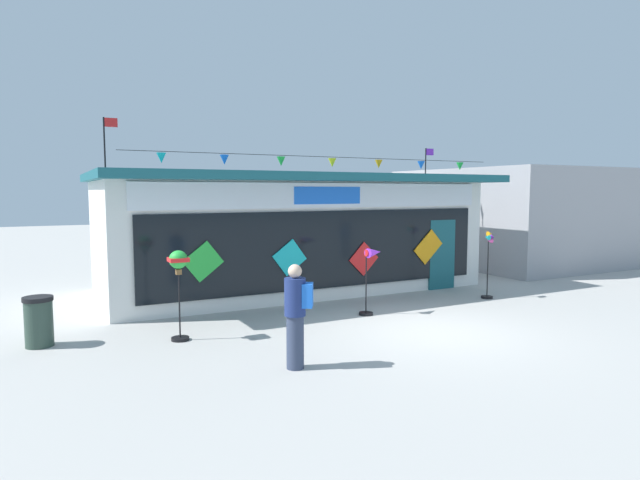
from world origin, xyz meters
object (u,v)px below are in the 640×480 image
(wind_spinner_far_left, at_px, (179,270))
(person_mid_plaza, at_px, (296,314))
(wind_spinner_center_left, at_px, (489,260))
(trash_bin, at_px, (39,321))
(kite_shop_building, at_px, (290,231))
(wind_spinner_left, at_px, (372,267))

(wind_spinner_far_left, xyz_separation_m, person_mid_plaza, (1.28, -2.47, -0.47))
(person_mid_plaza, bearing_deg, wind_spinner_center_left, 143.06)
(wind_spinner_center_left, distance_m, trash_bin, 10.50)
(wind_spinner_center_left, height_order, person_mid_plaza, wind_spinner_center_left)
(wind_spinner_far_left, bearing_deg, kite_shop_building, 44.64)
(kite_shop_building, bearing_deg, person_mid_plaza, -113.66)
(wind_spinner_far_left, distance_m, wind_spinner_left, 4.41)
(kite_shop_building, distance_m, trash_bin, 7.44)
(wind_spinner_far_left, relative_size, wind_spinner_left, 1.12)
(kite_shop_building, xyz_separation_m, wind_spinner_left, (0.23, -4.00, -0.56))
(wind_spinner_center_left, relative_size, person_mid_plaza, 1.06)
(wind_spinner_left, bearing_deg, wind_spinner_far_left, -178.42)
(kite_shop_building, bearing_deg, wind_spinner_far_left, -135.36)
(kite_shop_building, distance_m, wind_spinner_far_left, 5.87)
(trash_bin, bearing_deg, kite_shop_building, 27.02)
(wind_spinner_far_left, bearing_deg, wind_spinner_center_left, 1.54)
(wind_spinner_left, distance_m, trash_bin, 6.83)
(wind_spinner_far_left, xyz_separation_m, wind_spinner_left, (4.40, 0.12, -0.25))
(person_mid_plaza, bearing_deg, wind_spinner_left, 161.28)
(wind_spinner_center_left, xyz_separation_m, person_mid_plaza, (-6.82, -2.69, -0.14))
(wind_spinner_left, height_order, trash_bin, wind_spinner_left)
(trash_bin, bearing_deg, person_mid_plaza, -41.77)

